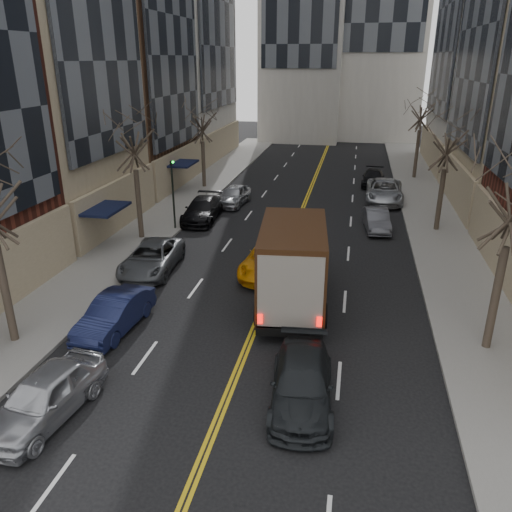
{
  "coord_description": "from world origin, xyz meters",
  "views": [
    {
      "loc": [
        3.52,
        -6.44,
        10.17
      ],
      "look_at": [
        -0.41,
        13.2,
        2.2
      ],
      "focal_mm": 35.0,
      "sensor_mm": 36.0,
      "label": 1
    }
  ],
  "objects": [
    {
      "name": "tree_lf_mid",
      "position": [
        -8.8,
        20.0,
        6.6
      ],
      "size": [
        3.2,
        3.2,
        8.91
      ],
      "color": "#382D23",
      "rests_on": "sidewalk_left"
    },
    {
      "name": "tree_lf_far",
      "position": [
        -8.8,
        33.0,
        6.02
      ],
      "size": [
        3.2,
        3.2,
        8.12
      ],
      "color": "#382D23",
      "rests_on": "sidewalk_left"
    },
    {
      "name": "parked_lf_c",
      "position": [
        -6.3,
        15.59,
        0.71
      ],
      "size": [
        2.68,
        5.25,
        1.42
      ],
      "primitive_type": "imported",
      "rotation": [
        0.0,
        0.0,
        0.06
      ],
      "color": "#4E5156",
      "rests_on": "ground"
    },
    {
      "name": "parked_rt_c",
      "position": [
        5.1,
        36.71,
        0.64
      ],
      "size": [
        2.09,
        4.52,
        1.28
      ],
      "primitive_type": "imported",
      "rotation": [
        0.0,
        0.0,
        -0.07
      ],
      "color": "black",
      "rests_on": "ground"
    },
    {
      "name": "parked_lf_d",
      "position": [
        -6.3,
        24.33,
        0.73
      ],
      "size": [
        2.32,
        5.16,
        1.47
      ],
      "primitive_type": "imported",
      "rotation": [
        0.0,
        0.0,
        0.05
      ],
      "color": "black",
      "rests_on": "ground"
    },
    {
      "name": "ups_truck",
      "position": [
        1.2,
        13.19,
        1.94
      ],
      "size": [
        3.41,
        7.25,
        3.85
      ],
      "rotation": [
        0.0,
        0.0,
        0.1
      ],
      "color": "black",
      "rests_on": "ground"
    },
    {
      "name": "traffic_signal",
      "position": [
        -7.39,
        22.0,
        2.82
      ],
      "size": [
        0.29,
        0.26,
        4.7
      ],
      "color": "black",
      "rests_on": "sidewalk_left"
    },
    {
      "name": "sidewalk_right",
      "position": [
        9.0,
        27.0,
        0.07
      ],
      "size": [
        4.0,
        66.0,
        0.15
      ],
      "primitive_type": "cube",
      "color": "slate",
      "rests_on": "ground"
    },
    {
      "name": "tree_rt_mid",
      "position": [
        8.8,
        25.0,
        6.17
      ],
      "size": [
        3.2,
        3.2,
        8.32
      ],
      "color": "#382D23",
      "rests_on": "sidewalk_right"
    },
    {
      "name": "observer_sedan",
      "position": [
        2.37,
        6.64,
        0.69
      ],
      "size": [
        2.32,
        4.89,
        1.38
      ],
      "rotation": [
        0.0,
        0.0,
        0.08
      ],
      "color": "black",
      "rests_on": "ground"
    },
    {
      "name": "sidewalk_left",
      "position": [
        -9.0,
        27.0,
        0.07
      ],
      "size": [
        4.0,
        66.0,
        0.15
      ],
      "primitive_type": "cube",
      "color": "slate",
      "rests_on": "ground"
    },
    {
      "name": "pedestrian",
      "position": [
        0.32,
        17.15,
        0.84
      ],
      "size": [
        0.57,
        0.71,
        1.69
      ],
      "primitive_type": "imported",
      "rotation": [
        0.0,
        0.0,
        1.26
      ],
      "color": "black",
      "rests_on": "ground"
    },
    {
      "name": "parked_lf_a",
      "position": [
        -5.1,
        4.38,
        0.76
      ],
      "size": [
        2.34,
        4.63,
        1.51
      ],
      "primitive_type": "imported",
      "rotation": [
        0.0,
        0.0,
        -0.13
      ],
      "color": "#B4B6BC",
      "rests_on": "ground"
    },
    {
      "name": "tree_rt_far",
      "position": [
        8.8,
        40.0,
        6.74
      ],
      "size": [
        3.2,
        3.2,
        9.11
      ],
      "color": "#382D23",
      "rests_on": "sidewalk_right"
    },
    {
      "name": "taxi",
      "position": [
        -0.3,
        16.58,
        0.75
      ],
      "size": [
        2.78,
        5.5,
        1.49
      ],
      "primitive_type": "imported",
      "rotation": [
        0.0,
        0.0,
        -0.06
      ],
      "color": "orange",
      "rests_on": "ground"
    },
    {
      "name": "parked_rt_a",
      "position": [
        5.1,
        24.55,
        0.65
      ],
      "size": [
        1.78,
        4.09,
        1.31
      ],
      "primitive_type": "imported",
      "rotation": [
        0.0,
        0.0,
        0.1
      ],
      "color": "#4A4B52",
      "rests_on": "ground"
    },
    {
      "name": "parked_lf_b",
      "position": [
        -5.45,
        9.69,
        0.71
      ],
      "size": [
        1.84,
        4.4,
        1.42
      ],
      "primitive_type": "imported",
      "rotation": [
        0.0,
        0.0,
        -0.08
      ],
      "color": "#12183A",
      "rests_on": "ground"
    },
    {
      "name": "parked_lf_e",
      "position": [
        -5.1,
        28.4,
        0.72
      ],
      "size": [
        2.07,
        4.34,
        1.43
      ],
      "primitive_type": "imported",
      "rotation": [
        0.0,
        0.0,
        -0.09
      ],
      "color": "#9EA0A5",
      "rests_on": "ground"
    },
    {
      "name": "parked_rt_b",
      "position": [
        5.82,
        31.59,
        0.81
      ],
      "size": [
        2.83,
        5.9,
        1.62
      ],
      "primitive_type": "imported",
      "rotation": [
        0.0,
        0.0,
        -0.02
      ],
      "color": "#A8ABB0",
      "rests_on": "ground"
    }
  ]
}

